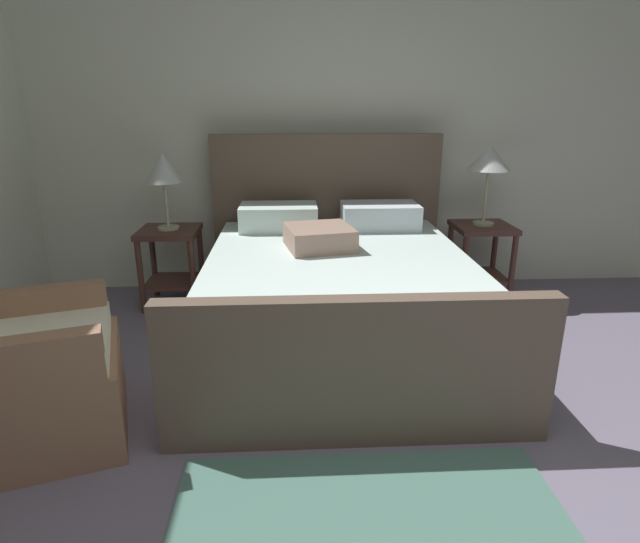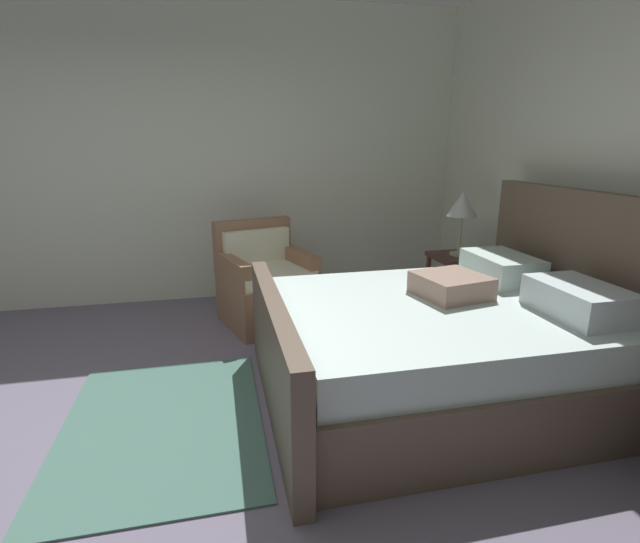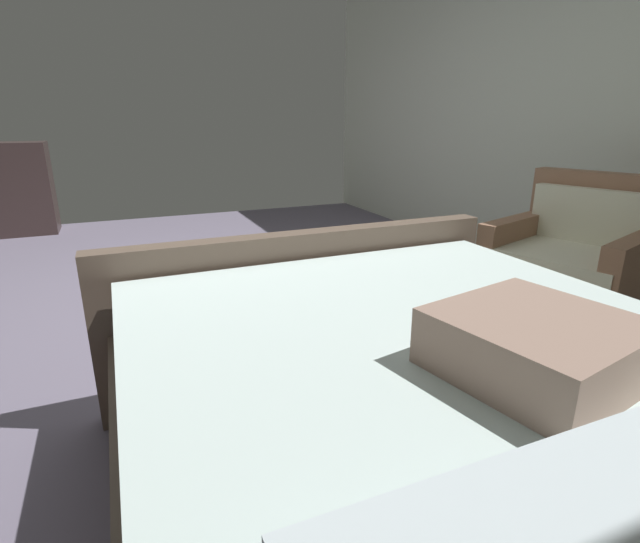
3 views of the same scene
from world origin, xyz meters
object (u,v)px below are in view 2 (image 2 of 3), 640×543
nightstand_left (457,276)px  table_lamp_left (462,206)px  bed (444,341)px  armchair (265,285)px

nightstand_left → table_lamp_left: table_lamp_left is taller
bed → armchair: 1.79m
bed → table_lamp_left: (-1.21, 0.74, 0.69)m
table_lamp_left → armchair: bearing=-99.9°
nightstand_left → armchair: bearing=-99.9°
nightstand_left → armchair: armchair is taller
bed → armchair: size_ratio=2.34×
nightstand_left → table_lamp_left: 0.64m
armchair → table_lamp_left: bearing=80.1°
nightstand_left → bed: bearing=-31.5°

